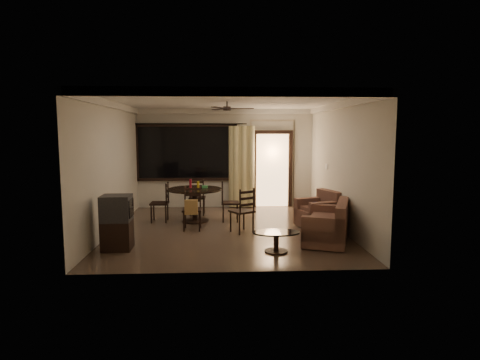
{
  "coord_description": "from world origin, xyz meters",
  "views": [
    {
      "loc": [
        -0.16,
        -8.71,
        2.14
      ],
      "look_at": [
        0.29,
        0.2,
        1.08
      ],
      "focal_mm": 30.0,
      "sensor_mm": 36.0,
      "label": 1
    }
  ],
  "objects": [
    {
      "name": "dining_chair_west",
      "position": [
        -1.6,
        0.85,
        0.28
      ],
      "size": [
        0.43,
        0.43,
        0.95
      ],
      "rotation": [
        0.0,
        0.0,
        -1.58
      ],
      "color": "black",
      "rests_on": "ground"
    },
    {
      "name": "dining_chair_north",
      "position": [
        -0.75,
        1.63,
        0.28
      ],
      "size": [
        0.43,
        0.43,
        0.95
      ],
      "rotation": [
        0.0,
        0.0,
        3.13
      ],
      "color": "black",
      "rests_on": "ground"
    },
    {
      "name": "sofa",
      "position": [
        1.98,
        -1.09,
        0.31
      ],
      "size": [
        1.24,
        1.65,
        0.78
      ],
      "rotation": [
        0.0,
        0.0,
        -0.35
      ],
      "color": "#401F1D",
      "rests_on": "ground"
    },
    {
      "name": "dining_chair_east",
      "position": [
        0.07,
        0.83,
        0.28
      ],
      "size": [
        0.43,
        0.43,
        0.95
      ],
      "rotation": [
        0.0,
        0.0,
        1.56
      ],
      "color": "black",
      "rests_on": "ground"
    },
    {
      "name": "side_chair",
      "position": [
        0.31,
        -0.3,
        0.29
      ],
      "size": [
        0.59,
        0.59,
        0.97
      ],
      "rotation": [
        0.0,
        0.0,
        3.68
      ],
      "color": "black",
      "rests_on": "ground"
    },
    {
      "name": "tv_cabinet",
      "position": [
        -2.05,
        -1.43,
        0.51
      ],
      "size": [
        0.54,
        0.48,
        1.01
      ],
      "rotation": [
        0.0,
        0.0,
        0.02
      ],
      "color": "black",
      "rests_on": "ground"
    },
    {
      "name": "ground",
      "position": [
        0.0,
        0.0,
        0.0
      ],
      "size": [
        5.5,
        5.5,
        0.0
      ],
      "primitive_type": "plane",
      "color": "#7F6651",
      "rests_on": "ground"
    },
    {
      "name": "room_shell",
      "position": [
        0.59,
        1.77,
        1.83
      ],
      "size": [
        5.5,
        6.7,
        5.5
      ],
      "color": "beige",
      "rests_on": "ground"
    },
    {
      "name": "coffee_table",
      "position": [
        0.84,
        -1.75,
        0.25
      ],
      "size": [
        0.85,
        0.51,
        0.37
      ],
      "rotation": [
        0.0,
        0.0,
        0.16
      ],
      "color": "black",
      "rests_on": "ground"
    },
    {
      "name": "dining_chair_south",
      "position": [
        -0.78,
        -0.02,
        0.31
      ],
      "size": [
        0.43,
        0.48,
        0.95
      ],
      "rotation": [
        0.0,
        0.0,
        -0.01
      ],
      "color": "black",
      "rests_on": "ground"
    },
    {
      "name": "armchair",
      "position": [
        2.1,
        0.11,
        0.33
      ],
      "size": [
        1.02,
        1.02,
        0.81
      ],
      "rotation": [
        0.0,
        0.0,
        0.34
      ],
      "color": "#401F1D",
      "rests_on": "ground"
    },
    {
      "name": "dining_table",
      "position": [
        -0.76,
        0.84,
        0.63
      ],
      "size": [
        1.28,
        1.28,
        1.02
      ],
      "rotation": [
        0.0,
        0.0,
        -0.01
      ],
      "color": "black",
      "rests_on": "ground"
    }
  ]
}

